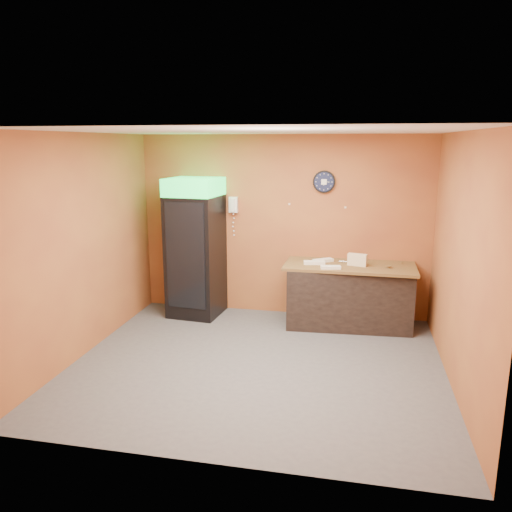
# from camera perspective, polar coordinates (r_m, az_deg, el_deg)

# --- Properties ---
(floor) EXTENTS (4.50, 4.50, 0.00)m
(floor) POSITION_cam_1_polar(r_m,az_deg,el_deg) (6.31, 0.16, -12.24)
(floor) COLOR #47474C
(floor) RESTS_ON ground
(back_wall) EXTENTS (4.50, 0.02, 2.80)m
(back_wall) POSITION_cam_1_polar(r_m,az_deg,el_deg) (7.79, 3.07, 3.42)
(back_wall) COLOR #AC6530
(back_wall) RESTS_ON floor
(left_wall) EXTENTS (0.02, 4.00, 2.80)m
(left_wall) POSITION_cam_1_polar(r_m,az_deg,el_deg) (6.66, -19.17, 1.10)
(left_wall) COLOR #AC6530
(left_wall) RESTS_ON floor
(right_wall) EXTENTS (0.02, 4.00, 2.80)m
(right_wall) POSITION_cam_1_polar(r_m,az_deg,el_deg) (5.85, 22.30, -0.71)
(right_wall) COLOR #AC6530
(right_wall) RESTS_ON floor
(ceiling) EXTENTS (4.50, 4.00, 0.02)m
(ceiling) POSITION_cam_1_polar(r_m,az_deg,el_deg) (5.71, 0.17, 14.10)
(ceiling) COLOR white
(ceiling) RESTS_ON back_wall
(beverage_cooler) EXTENTS (0.82, 0.83, 2.15)m
(beverage_cooler) POSITION_cam_1_polar(r_m,az_deg,el_deg) (7.77, -6.99, 0.70)
(beverage_cooler) COLOR black
(beverage_cooler) RESTS_ON floor
(prep_counter) EXTENTS (1.83, 0.89, 0.89)m
(prep_counter) POSITION_cam_1_polar(r_m,az_deg,el_deg) (7.54, 10.53, -4.56)
(prep_counter) COLOR black
(prep_counter) RESTS_ON floor
(wall_clock) EXTENTS (0.33, 0.06, 0.33)m
(wall_clock) POSITION_cam_1_polar(r_m,az_deg,el_deg) (7.61, 7.79, 8.41)
(wall_clock) COLOR black
(wall_clock) RESTS_ON back_wall
(wall_phone) EXTENTS (0.13, 0.11, 0.25)m
(wall_phone) POSITION_cam_1_polar(r_m,az_deg,el_deg) (7.84, -2.61, 5.87)
(wall_phone) COLOR white
(wall_phone) RESTS_ON back_wall
(butcher_paper) EXTENTS (1.90, 0.91, 0.04)m
(butcher_paper) POSITION_cam_1_polar(r_m,az_deg,el_deg) (7.42, 10.68, -1.12)
(butcher_paper) COLOR brown
(butcher_paper) RESTS_ON prep_counter
(sub_roll_stack) EXTENTS (0.29, 0.16, 0.17)m
(sub_roll_stack) POSITION_cam_1_polar(r_m,az_deg,el_deg) (7.35, 11.51, -0.43)
(sub_roll_stack) COLOR #F5E6BE
(sub_roll_stack) RESTS_ON butcher_paper
(wrapped_sandwich_left) EXTENTS (0.32, 0.17, 0.04)m
(wrapped_sandwich_left) POSITION_cam_1_polar(r_m,az_deg,el_deg) (7.36, 6.68, -0.75)
(wrapped_sandwich_left) COLOR white
(wrapped_sandwich_left) RESTS_ON butcher_paper
(wrapped_sandwich_mid) EXTENTS (0.30, 0.16, 0.04)m
(wrapped_sandwich_mid) POSITION_cam_1_polar(r_m,az_deg,el_deg) (7.13, 8.53, -1.28)
(wrapped_sandwich_mid) COLOR white
(wrapped_sandwich_mid) RESTS_ON butcher_paper
(wrapped_sandwich_right) EXTENTS (0.32, 0.27, 0.04)m
(wrapped_sandwich_right) POSITION_cam_1_polar(r_m,az_deg,el_deg) (7.51, 7.67, -0.51)
(wrapped_sandwich_right) COLOR white
(wrapped_sandwich_right) RESTS_ON butcher_paper
(kitchen_tool) EXTENTS (0.06, 0.06, 0.06)m
(kitchen_tool) POSITION_cam_1_polar(r_m,az_deg,el_deg) (7.54, 10.66, -0.49)
(kitchen_tool) COLOR silver
(kitchen_tool) RESTS_ON butcher_paper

